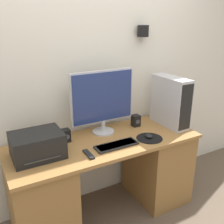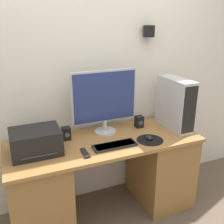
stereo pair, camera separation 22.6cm
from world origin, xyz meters
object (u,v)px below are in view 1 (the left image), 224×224
(mouse, at_px, (149,136))
(computer_tower, at_px, (170,102))
(keyboard, at_px, (117,145))
(speaker_left, at_px, (66,135))
(printer, at_px, (37,145))
(speaker_right, at_px, (136,121))
(monitor, at_px, (103,99))
(remote_control, at_px, (89,154))

(mouse, height_order, computer_tower, computer_tower)
(keyboard, xyz_separation_m, speaker_left, (-0.35, 0.29, 0.05))
(printer, distance_m, speaker_right, 1.02)
(computer_tower, relative_size, speaker_right, 4.30)
(mouse, bearing_deg, printer, 171.26)
(monitor, relative_size, speaker_left, 5.43)
(speaker_left, bearing_deg, remote_control, -77.20)
(computer_tower, bearing_deg, keyboard, -167.68)
(speaker_right, distance_m, remote_control, 0.73)
(monitor, height_order, speaker_left, monitor)
(monitor, relative_size, printer, 1.60)
(monitor, bearing_deg, mouse, -46.07)
(keyboard, xyz_separation_m, mouse, (0.34, -0.00, 0.01))
(remote_control, bearing_deg, mouse, 2.39)
(speaker_left, bearing_deg, printer, -152.18)
(computer_tower, distance_m, speaker_left, 1.08)
(mouse, height_order, speaker_right, speaker_right)
(monitor, relative_size, mouse, 8.01)
(printer, bearing_deg, remote_control, -26.07)
(monitor, relative_size, keyboard, 1.63)
(printer, relative_size, remote_control, 2.44)
(computer_tower, bearing_deg, mouse, -157.22)
(monitor, distance_m, computer_tower, 0.70)
(printer, height_order, speaker_right, printer)
(keyboard, relative_size, remote_control, 2.39)
(printer, bearing_deg, speaker_right, 7.95)
(speaker_right, bearing_deg, monitor, 175.97)
(mouse, relative_size, printer, 0.20)
(computer_tower, height_order, remote_control, computer_tower)
(computer_tower, xyz_separation_m, printer, (-1.33, -0.01, -0.15))
(computer_tower, height_order, printer, computer_tower)
(keyboard, height_order, speaker_left, speaker_left)
(mouse, xyz_separation_m, printer, (-0.96, 0.15, 0.08))
(keyboard, distance_m, printer, 0.65)
(keyboard, relative_size, printer, 0.98)
(keyboard, bearing_deg, speaker_right, 36.58)
(keyboard, height_order, speaker_right, speaker_right)
(remote_control, bearing_deg, speaker_left, 102.80)
(mouse, distance_m, computer_tower, 0.46)
(monitor, relative_size, speaker_right, 5.43)
(keyboard, distance_m, computer_tower, 0.76)
(mouse, distance_m, remote_control, 0.61)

